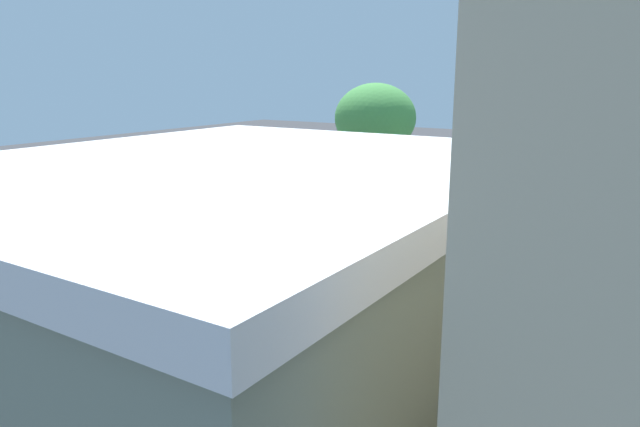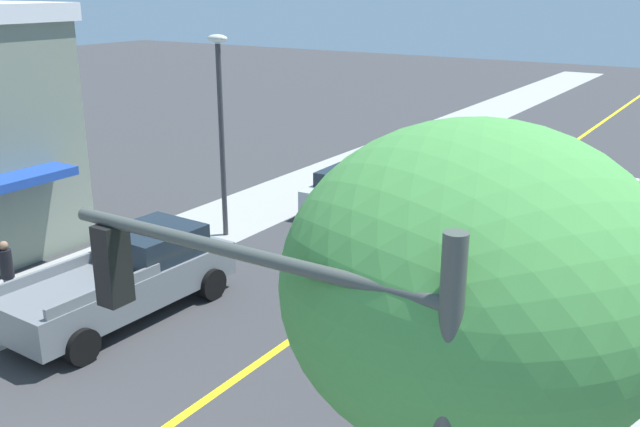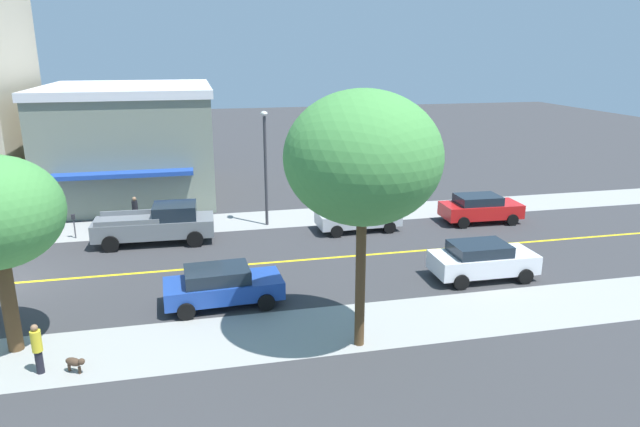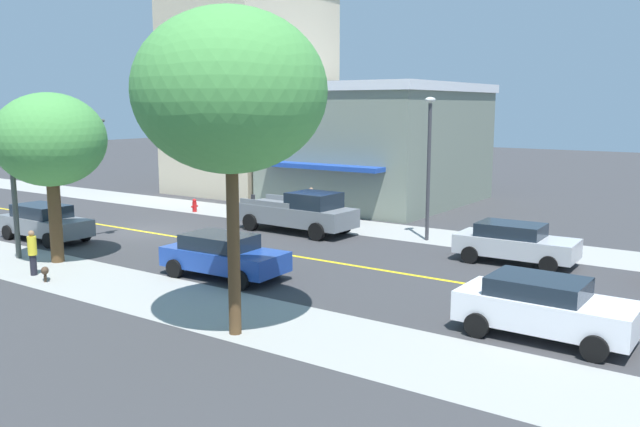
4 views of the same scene
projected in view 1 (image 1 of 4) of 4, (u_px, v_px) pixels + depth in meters
ground_plane at (573, 305)px, 22.90m from camera, size 140.00×140.00×0.00m
sidewalk_left at (529, 378)px, 17.35m from camera, size 3.49×126.00×0.01m
sidewalk_right at (600, 260)px, 28.44m from camera, size 3.49×126.00×0.01m
road_centerline_stripe at (573, 305)px, 22.90m from camera, size 0.20×126.00×0.00m
tan_rowhouse at (242, 328)px, 12.27m from camera, size 12.96×10.24×7.10m
street_tree_left_near at (560, 165)px, 27.76m from camera, size 4.04×4.04×6.32m
street_tree_right_corner at (375, 118)px, 34.82m from camera, size 4.78×4.78×8.23m
fire_hydrant at (623, 370)px, 17.11m from camera, size 0.44×0.24×0.73m
parking_meter at (481, 324)px, 19.08m from camera, size 0.12×0.18×1.27m
traffic_light_mast at (597, 188)px, 26.27m from camera, size 4.35×0.32×5.80m
street_lamp at (240, 200)px, 23.46m from camera, size 0.70×0.36×6.19m
red_sedan_left_curb at (101, 224)px, 31.97m from camera, size 2.23×4.39×1.54m
blue_sedan_right_curb at (409, 232)px, 30.56m from camera, size 2.25×4.45×1.49m
white_sedan_right_curb at (244, 207)px, 36.04m from camera, size 2.14×4.33×1.55m
silver_sedan_left_curb at (196, 245)px, 28.19m from camera, size 2.16×4.41×1.50m
grey_pickup_truck at (386, 282)px, 22.60m from camera, size 2.45×5.84×1.94m
pedestrian_yellow_shirt at (537, 230)px, 30.55m from camera, size 0.30×0.30×1.59m
pedestrian_black_shirt at (384, 314)px, 19.66m from camera, size 0.31×0.31×1.73m
small_dog at (518, 236)px, 31.39m from camera, size 0.53×0.66×0.52m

